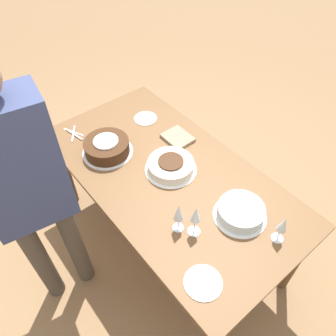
# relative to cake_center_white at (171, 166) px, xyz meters

# --- Properties ---
(ground_plane) EXTENTS (12.00, 12.00, 0.00)m
(ground_plane) POSITION_rel_cake_center_white_xyz_m (0.02, -0.04, -0.80)
(ground_plane) COLOR #8E6B47
(dining_table) EXTENTS (1.77, 0.93, 0.76)m
(dining_table) POSITION_rel_cake_center_white_xyz_m (0.02, -0.04, -0.14)
(dining_table) COLOR brown
(dining_table) RESTS_ON ground_plane
(cake_center_white) EXTENTS (0.33, 0.33, 0.08)m
(cake_center_white) POSITION_rel_cake_center_white_xyz_m (0.00, 0.00, 0.00)
(cake_center_white) COLOR white
(cake_center_white) RESTS_ON dining_table
(cake_front_chocolate) EXTENTS (0.34, 0.34, 0.11)m
(cake_front_chocolate) POSITION_rel_cake_center_white_xyz_m (-0.39, -0.23, 0.01)
(cake_front_chocolate) COLOR white
(cake_front_chocolate) RESTS_ON dining_table
(cake_back_decorated) EXTENTS (0.30, 0.30, 0.08)m
(cake_back_decorated) POSITION_rel_cake_center_white_xyz_m (0.52, 0.07, 0.00)
(cake_back_decorated) COLOR white
(cake_back_decorated) RESTS_ON dining_table
(wine_glass_near) EXTENTS (0.06, 0.06, 0.21)m
(wine_glass_near) POSITION_rel_cake_center_white_xyz_m (0.36, -0.25, 0.11)
(wine_glass_near) COLOR silver
(wine_glass_near) RESTS_ON dining_table
(wine_glass_far) EXTENTS (0.07, 0.07, 0.21)m
(wine_glass_far) POSITION_rel_cake_center_white_xyz_m (0.43, -0.20, 0.11)
(wine_glass_far) COLOR silver
(wine_glass_far) RESTS_ON dining_table
(wine_glass_extra) EXTENTS (0.07, 0.07, 0.18)m
(wine_glass_extra) POSITION_rel_cake_center_white_xyz_m (0.74, 0.12, 0.09)
(wine_glass_extra) COLOR silver
(wine_glass_extra) RESTS_ON dining_table
(dessert_plate_left) EXTENTS (0.17, 0.17, 0.01)m
(dessert_plate_left) POSITION_rel_cake_center_white_xyz_m (-0.51, 0.18, -0.03)
(dessert_plate_left) COLOR silver
(dessert_plate_left) RESTS_ON dining_table
(dessert_plate_right) EXTENTS (0.19, 0.19, 0.01)m
(dessert_plate_right) POSITION_rel_cake_center_white_xyz_m (0.67, -0.35, -0.03)
(dessert_plate_right) COLOR silver
(dessert_plate_right) RESTS_ON dining_table
(fork_pile) EXTENTS (0.20, 0.11, 0.01)m
(fork_pile) POSITION_rel_cake_center_white_xyz_m (-0.70, -0.31, -0.03)
(fork_pile) COLOR silver
(fork_pile) RESTS_ON dining_table
(napkin_stack) EXTENTS (0.20, 0.16, 0.02)m
(napkin_stack) POSITION_rel_cake_center_white_xyz_m (-0.19, 0.22, -0.02)
(napkin_stack) COLOR gray
(napkin_stack) RESTS_ON dining_table
(person_cutting) EXTENTS (0.28, 0.43, 1.76)m
(person_cutting) POSITION_rel_cake_center_white_xyz_m (-0.14, -0.80, 0.27)
(person_cutting) COLOR #4C4238
(person_cutting) RESTS_ON ground_plane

